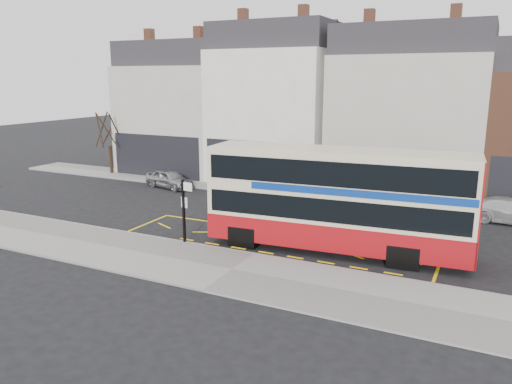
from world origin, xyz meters
The scene contains 14 objects.
ground centered at (0.00, 0.00, 0.00)m, with size 120.00×120.00×0.00m, color black.
pavement centered at (0.00, -2.30, 0.07)m, with size 40.00×4.00×0.15m, color gray.
kerb centered at (0.00, -0.38, 0.07)m, with size 40.00×0.15×0.15m, color gray.
far_pavement centered at (0.00, 11.00, 0.07)m, with size 50.00×3.00×0.15m, color gray.
road_markings centered at (0.00, 1.60, 0.01)m, with size 14.00×3.40×0.01m, color yellow, non-canonical shape.
terrace_far_left centered at (-13.50, 14.99, 4.82)m, with size 8.00×8.01×10.80m.
terrace_left centered at (-5.50, 14.99, 5.32)m, with size 8.00×8.01×11.80m.
terrace_green_shop centered at (3.50, 14.99, 5.07)m, with size 9.00×8.01×11.30m.
double_decker_bus centered at (2.84, 1.78, 2.30)m, with size 11.09×3.33×4.37m.
bus_stop_post centered at (-3.36, -0.40, 1.85)m, with size 0.69×0.16×2.81m.
car_silver centered at (-10.89, 8.94, 0.62)m, with size 1.46×3.64×1.24m, color #9E9EA2.
car_grey centered at (-1.06, 9.30, 0.71)m, with size 1.50×4.30×1.42m, color #3F4147.
street_tree_left centered at (-17.57, 10.82, 4.09)m, with size 2.78×2.78×6.00m.
street_tree_right centered at (9.20, 12.29, 3.70)m, with size 2.51×2.51×5.43m.
Camera 1 is at (8.59, -17.89, 7.27)m, focal length 35.00 mm.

